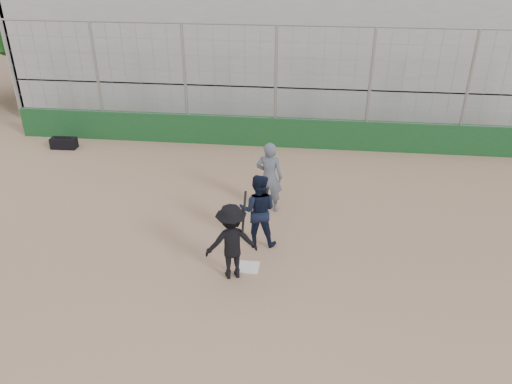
# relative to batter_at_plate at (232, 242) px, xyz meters

# --- Properties ---
(ground) EXTENTS (90.00, 90.00, 0.00)m
(ground) POSITION_rel_batter_at_plate_xyz_m (0.32, 0.30, -0.86)
(ground) COLOR #845E47
(ground) RESTS_ON ground
(home_plate) EXTENTS (0.44, 0.44, 0.02)m
(home_plate) POSITION_rel_batter_at_plate_xyz_m (0.32, 0.30, -0.85)
(home_plate) COLOR white
(home_plate) RESTS_ON ground
(backstop) EXTENTS (18.10, 0.25, 4.04)m
(backstop) POSITION_rel_batter_at_plate_xyz_m (0.32, 7.30, 0.10)
(backstop) COLOR #133C1B
(backstop) RESTS_ON ground
(bleachers) EXTENTS (20.25, 6.70, 6.98)m
(bleachers) POSITION_rel_batter_at_plate_xyz_m (0.32, 12.25, 2.07)
(bleachers) COLOR gray
(bleachers) RESTS_ON ground
(batter_at_plate) EXTENTS (1.25, 0.95, 1.87)m
(batter_at_plate) POSITION_rel_batter_at_plate_xyz_m (0.00, 0.00, 0.00)
(batter_at_plate) COLOR black
(batter_at_plate) RESTS_ON ground
(catcher_crouched) EXTENTS (0.89, 0.69, 1.22)m
(catcher_crouched) POSITION_rel_batter_at_plate_xyz_m (0.41, 1.25, -0.25)
(catcher_crouched) COLOR black
(catcher_crouched) RESTS_ON ground
(umpire) EXTENTS (0.75, 0.54, 1.72)m
(umpire) POSITION_rel_batter_at_plate_xyz_m (0.52, 2.92, 0.00)
(umpire) COLOR #4E5763
(umpire) RESTS_ON ground
(equipment_bag) EXTENTS (0.87, 0.39, 0.40)m
(equipment_bag) POSITION_rel_batter_at_plate_xyz_m (-6.76, 6.28, -0.67)
(equipment_bag) COLOR black
(equipment_bag) RESTS_ON ground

